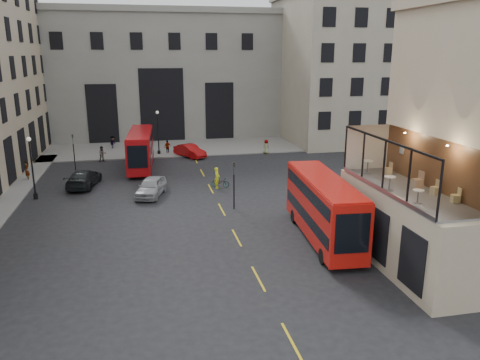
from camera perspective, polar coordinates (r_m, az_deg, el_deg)
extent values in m
plane|color=black|center=(26.77, 6.48, -11.47)|extent=(140.00, 140.00, 0.00)
cube|color=tan|center=(29.13, 26.06, 4.83)|extent=(4.00, 11.00, 15.00)
cube|color=black|center=(27.84, 16.46, -6.44)|extent=(0.08, 9.20, 3.00)
cube|color=brown|center=(28.21, 22.45, 1.92)|extent=(0.04, 10.00, 2.90)
cube|color=beige|center=(31.67, 15.23, 3.89)|extent=(3.00, 0.04, 2.90)
cube|color=beige|center=(23.46, 26.19, -1.03)|extent=(3.00, 0.04, 2.90)
cube|color=black|center=(27.14, 20.17, 4.79)|extent=(3.00, 10.00, 0.04)
cube|color=slate|center=(27.00, 16.92, -1.10)|extent=(0.12, 10.00, 0.18)
cube|color=black|center=(26.39, 17.38, 4.64)|extent=(0.12, 10.00, 0.10)
cube|color=beige|center=(30.78, 19.11, 3.56)|extent=(0.04, 0.45, 0.55)
cylinder|color=#FFD899|center=(25.96, 23.96, 3.85)|extent=(0.12, 0.12, 0.05)
cylinder|color=#FFD899|center=(29.24, 19.46, 5.44)|extent=(0.12, 0.12, 0.05)
cube|color=tan|center=(28.48, 19.21, -5.64)|extent=(3.00, 11.00, 4.50)
cube|color=slate|center=(27.78, 19.62, -1.20)|extent=(3.00, 10.00, 0.10)
cube|color=gray|center=(70.76, -9.81, 12.60)|extent=(34.00, 10.00, 18.00)
cube|color=gray|center=(70.92, -10.14, 19.55)|extent=(35.00, 10.60, 0.80)
cube|color=black|center=(66.03, -9.47, 8.96)|extent=(6.00, 0.12, 10.00)
cube|color=black|center=(66.30, -16.41, 7.70)|extent=(4.00, 0.12, 8.00)
cube|color=black|center=(66.96, -2.51, 8.37)|extent=(4.00, 0.12, 8.00)
cube|color=#ACA28A|center=(68.55, 12.41, 13.23)|extent=(16.00, 18.00, 20.00)
cube|color=slate|center=(61.83, -9.98, 3.88)|extent=(40.00, 12.00, 0.12)
cylinder|color=black|center=(36.85, -0.74, -1.46)|extent=(0.10, 0.10, 2.80)
imported|color=black|center=(36.35, -0.75, 1.41)|extent=(0.16, 0.20, 1.00)
cylinder|color=black|center=(52.24, -19.54, 2.66)|extent=(0.10, 0.10, 2.80)
imported|color=black|center=(51.89, -19.72, 4.70)|extent=(0.16, 0.20, 1.00)
cylinder|color=black|center=(42.75, -23.97, 1.08)|extent=(0.14, 0.14, 5.00)
cylinder|color=black|center=(43.30, -23.65, -1.81)|extent=(0.36, 0.36, 0.50)
sphere|color=silver|center=(42.24, -24.36, 4.56)|extent=(0.36, 0.36, 0.36)
cylinder|color=black|center=(57.46, -9.94, 5.50)|extent=(0.14, 0.14, 5.00)
cylinder|color=black|center=(57.88, -9.84, 3.31)|extent=(0.36, 0.36, 0.50)
sphere|color=silver|center=(57.08, -10.06, 8.12)|extent=(0.36, 0.36, 0.36)
cube|color=red|center=(31.08, 10.10, -3.29)|extent=(3.17, 10.64, 3.72)
cube|color=black|center=(31.24, 10.06, -4.20)|extent=(3.16, 10.08, 0.76)
cube|color=black|center=(30.74, 10.20, -1.26)|extent=(3.16, 10.08, 0.76)
cube|color=red|center=(30.54, 10.26, 0.08)|extent=(3.05, 10.43, 0.11)
cylinder|color=black|center=(34.41, 6.59, -4.41)|extent=(0.34, 0.97, 0.95)
cylinder|color=black|center=(34.98, 10.01, -4.22)|extent=(0.34, 0.97, 0.95)
cylinder|color=black|center=(28.15, 10.07, -9.15)|extent=(0.34, 0.97, 0.95)
cylinder|color=black|center=(28.84, 14.19, -8.78)|extent=(0.34, 0.97, 0.95)
cube|color=#A20B0E|center=(50.77, -12.01, 3.73)|extent=(2.89, 10.21, 3.58)
cube|color=black|center=(50.87, -11.98, 3.18)|extent=(2.90, 9.66, 0.73)
cube|color=black|center=(50.57, -12.08, 4.95)|extent=(2.90, 9.66, 0.73)
cube|color=#A20B0E|center=(50.45, -12.13, 5.75)|extent=(2.79, 10.00, 0.11)
cylinder|color=black|center=(54.34, -12.80, 2.60)|extent=(0.31, 0.93, 0.92)
cylinder|color=black|center=(54.21, -10.64, 2.69)|extent=(0.31, 0.93, 0.92)
cylinder|color=black|center=(47.78, -13.37, 0.85)|extent=(0.31, 0.93, 0.92)
cylinder|color=black|center=(47.64, -10.91, 0.95)|extent=(0.31, 0.93, 0.92)
imported|color=#989BA0|center=(41.14, -10.79, -0.81)|extent=(3.24, 5.10, 1.62)
imported|color=#9B090A|center=(55.90, -6.13, 3.55)|extent=(3.76, 4.75, 1.51)
imported|color=black|center=(45.53, -18.50, 0.20)|extent=(3.14, 5.76, 1.58)
imported|color=gray|center=(43.21, -2.40, -0.29)|extent=(1.73, 1.17, 0.86)
imported|color=#F4FF1A|center=(42.70, -2.82, 0.26)|extent=(0.68, 0.83, 1.94)
imported|color=gray|center=(55.39, -16.43, 3.05)|extent=(1.04, 0.91, 1.79)
imported|color=gray|center=(62.43, -15.24, 4.43)|extent=(1.04, 1.28, 1.72)
imported|color=gray|center=(58.08, -8.83, 4.00)|extent=(1.06, 0.87, 1.70)
imported|color=gray|center=(57.57, 3.21, 4.08)|extent=(0.98, 1.00, 1.74)
imported|color=gray|center=(49.72, -24.55, 1.00)|extent=(0.67, 0.81, 1.89)
cylinder|color=white|center=(25.31, 20.94, -1.18)|extent=(0.55, 0.55, 0.04)
cylinder|color=slate|center=(25.40, 20.87, -1.90)|extent=(0.07, 0.07, 0.65)
cylinder|color=slate|center=(25.49, 20.80, -2.60)|extent=(0.41, 0.41, 0.03)
cylinder|color=white|center=(27.15, 17.83, 0.38)|extent=(0.63, 0.63, 0.04)
cylinder|color=slate|center=(27.24, 17.76, -0.39)|extent=(0.08, 0.08, 0.74)
cylinder|color=slate|center=(27.34, 17.70, -1.15)|extent=(0.46, 0.46, 0.03)
cylinder|color=white|center=(30.60, 15.35, 2.28)|extent=(0.67, 0.67, 0.04)
cylinder|color=slate|center=(30.69, 15.29, 1.55)|extent=(0.09, 0.09, 0.78)
cylinder|color=slate|center=(30.78, 15.24, 0.84)|extent=(0.49, 0.49, 0.03)
cube|color=tan|center=(26.25, 24.77, -2.09)|extent=(0.44, 0.44, 0.41)
cube|color=tan|center=(26.23, 25.20, -1.27)|extent=(0.11, 0.38, 0.36)
cube|color=tan|center=(27.32, 22.68, -1.20)|extent=(0.45, 0.45, 0.42)
cube|color=tan|center=(27.34, 23.03, -0.36)|extent=(0.10, 0.39, 0.37)
cube|color=tan|center=(28.24, 20.80, -0.41)|extent=(0.51, 0.51, 0.51)
cube|color=tan|center=(28.26, 21.24, 0.57)|extent=(0.09, 0.48, 0.45)
cube|color=tan|center=(30.90, 17.61, 1.06)|extent=(0.39, 0.39, 0.40)
cube|color=tan|center=(30.91, 17.93, 1.76)|extent=(0.05, 0.38, 0.36)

